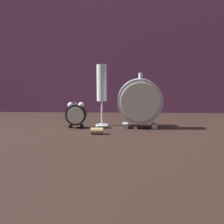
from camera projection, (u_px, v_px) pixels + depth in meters
The scene contains 6 objects.
ground_plane at pixel (111, 130), 1.10m from camera, with size 4.00×4.00×0.00m, color black.
fabric_backdrop_drape at pixel (114, 39), 1.36m from camera, with size 1.45×0.01×0.65m, color #8E4C7F.
alarm_clock_twin_bell at pixel (76, 114), 1.12m from camera, with size 0.07×0.03×0.09m.
mantel_clock_silver at pixel (140, 102), 1.11m from camera, with size 0.16×0.04×0.20m.
champagne_flute at pixel (102, 87), 1.14m from camera, with size 0.05×0.05×0.23m.
wine_cork at pixel (97, 131), 1.05m from camera, with size 0.02×0.02×0.04m, color tan.
Camera 1 is at (0.03, -1.07, 0.27)m, focal length 50.00 mm.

